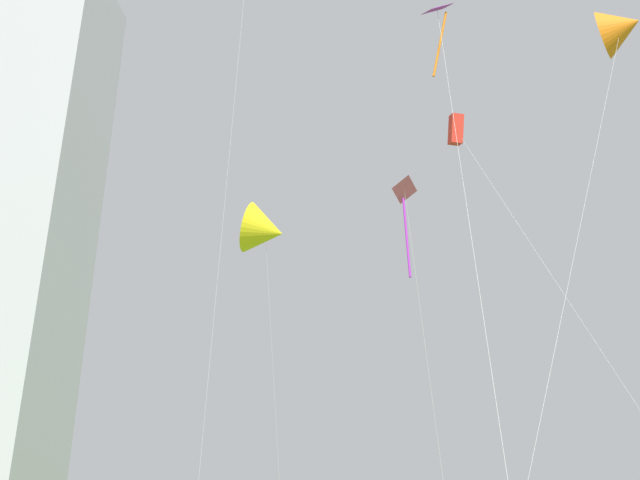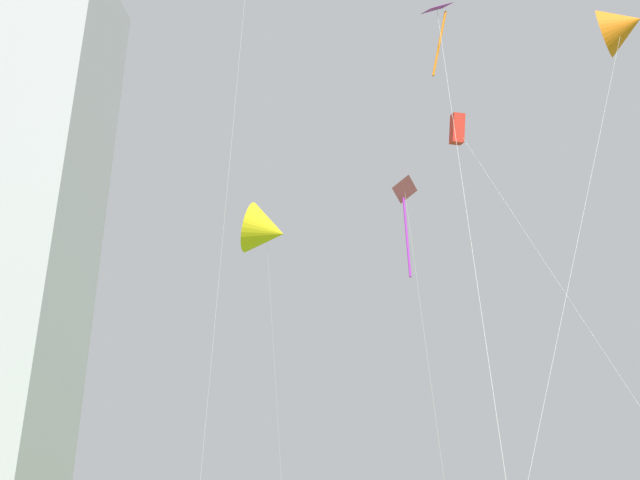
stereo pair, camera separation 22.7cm
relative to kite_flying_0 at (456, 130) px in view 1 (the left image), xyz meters
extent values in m
cylinder|color=silver|center=(4.13, -2.89, -11.45)|extent=(8.32, 5.83, 23.01)
cube|color=red|center=(-0.02, 0.01, 0.05)|extent=(0.73, 1.12, 1.86)
cylinder|color=silver|center=(1.59, -8.19, -10.03)|extent=(10.44, 3.10, 25.86)
cone|color=orange|center=(6.80, -6.65, 2.90)|extent=(3.29, 3.30, 2.76)
cylinder|color=silver|center=(-9.69, 4.44, -14.74)|extent=(2.12, 6.32, 16.43)
cone|color=yellow|center=(-10.75, 1.29, -6.53)|extent=(3.16, 3.31, 3.13)
cylinder|color=silver|center=(-3.97, -4.37, -15.16)|extent=(2.67, 4.06, 15.59)
pyramid|color=#E5598C|center=(-5.30, -6.36, -7.34)|extent=(0.89, 0.96, 0.66)
cylinder|color=purple|center=(-5.30, -6.39, -9.61)|extent=(0.11, 0.53, 3.86)
cylinder|color=silver|center=(-4.98, -12.56, -11.69)|extent=(0.78, 4.78, 22.52)
pyramid|color=purple|center=(-4.61, -10.19, -0.40)|extent=(1.63, 1.64, 0.90)
cylinder|color=orange|center=(-4.59, -10.17, -2.29)|extent=(0.70, 0.57, 3.04)
cylinder|color=silver|center=(-13.00, 1.66, -5.89)|extent=(1.14, 5.26, 34.14)
cube|color=#A8A8AD|center=(-44.08, 81.41, 25.92)|extent=(21.80, 21.74, 97.76)
camera|label=1|loc=(-13.69, -33.25, -21.07)|focal=39.35mm
camera|label=2|loc=(-13.47, -33.29, -21.07)|focal=39.35mm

